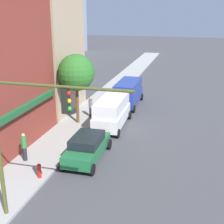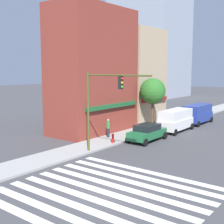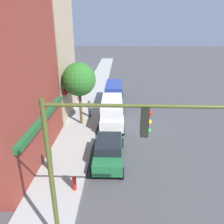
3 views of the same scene
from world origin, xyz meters
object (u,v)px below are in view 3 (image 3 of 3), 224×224
van_white (112,111)px  van_blue (114,93)px  sedan_green (109,150)px  pedestrian_grey_coat (90,108)px  street_tree (79,80)px  fire_hydrant (74,183)px  pedestrian_green_top (50,158)px  traffic_signal (89,155)px

van_white → van_blue: size_ratio=1.01×
sedan_green → van_blue: (11.79, -0.00, 0.44)m
sedan_green → pedestrian_grey_coat: bearing=16.4°
van_blue → street_tree: street_tree is taller
fire_hydrant → pedestrian_green_top: bearing=48.1°
van_blue → pedestrian_green_top: van_blue is taller
sedan_green → fire_hydrant: 3.49m
van_white → pedestrian_green_top: size_ratio=2.85×
traffic_signal → van_white: 12.52m
van_white → fire_hydrant: (-8.89, 1.70, -0.67)m
van_blue → street_tree: 7.35m
traffic_signal → street_tree: 12.17m
van_white → sedan_green: bearing=178.7°
van_white → van_blue: bearing=-1.3°
sedan_green → street_tree: street_tree is taller
van_blue → pedestrian_green_top: 13.66m
van_white → fire_hydrant: bearing=167.9°
van_white → van_blue: (5.93, 0.00, 0.00)m
pedestrian_green_top → pedestrian_grey_coat: (8.67, -1.27, 0.00)m
traffic_signal → fire_hydrant: (3.21, 1.39, -3.86)m
van_blue → fire_hydrant: 14.94m
sedan_green → van_white: (5.85, -0.00, 0.44)m
traffic_signal → street_tree: size_ratio=1.16×
sedan_green → pedestrian_grey_coat: (7.25, 2.24, 0.23)m
pedestrian_green_top → fire_hydrant: 2.48m
van_blue → traffic_signal: bearing=178.8°
van_blue → fire_hydrant: size_ratio=5.95×
pedestrian_green_top → fire_hydrant: (-1.63, -1.81, -0.46)m
sedan_green → fire_hydrant: size_ratio=5.25×
sedan_green → van_white: 5.87m
pedestrian_grey_coat → fire_hydrant: bearing=112.8°
pedestrian_green_top → street_tree: 7.78m
van_blue → street_tree: bearing=155.2°
sedan_green → van_white: size_ratio=0.88×
van_blue → fire_hydrant: van_blue is taller
fire_hydrant → van_white: bearing=-10.8°
sedan_green → fire_hydrant: (-3.04, 1.70, -0.23)m
sedan_green → pedestrian_green_top: 3.79m
sedan_green → street_tree: size_ratio=0.80×
pedestrian_grey_coat → street_tree: size_ratio=0.32×
pedestrian_green_top → pedestrian_grey_coat: same height
street_tree → van_white: bearing=-86.1°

